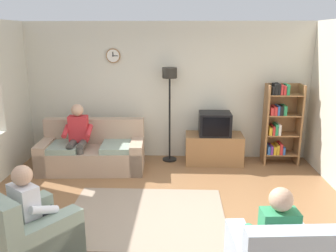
% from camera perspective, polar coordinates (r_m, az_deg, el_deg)
% --- Properties ---
extents(ground_plane, '(12.00, 12.00, 0.00)m').
position_cam_1_polar(ground_plane, '(4.88, -1.43, -15.32)').
color(ground_plane, '#8C603D').
extents(back_wall_assembly, '(6.20, 0.17, 2.70)m').
position_cam_1_polar(back_wall_assembly, '(6.96, -0.12, 5.78)').
color(back_wall_assembly, beige).
rests_on(back_wall_assembly, ground_plane).
extents(couch, '(1.95, 0.99, 0.90)m').
position_cam_1_polar(couch, '(6.62, -12.35, -4.34)').
color(couch, tan).
rests_on(couch, ground_plane).
extents(tv_stand, '(1.10, 0.56, 0.58)m').
position_cam_1_polar(tv_stand, '(6.84, 7.56, -3.70)').
color(tv_stand, olive).
rests_on(tv_stand, ground_plane).
extents(tv, '(0.60, 0.49, 0.44)m').
position_cam_1_polar(tv, '(6.67, 7.73, 0.37)').
color(tv, black).
rests_on(tv, tv_stand).
extents(bookshelf, '(0.68, 0.36, 1.58)m').
position_cam_1_polar(bookshelf, '(6.99, 17.93, 0.64)').
color(bookshelf, olive).
rests_on(bookshelf, ground_plane).
extents(floor_lamp, '(0.28, 0.28, 1.85)m').
position_cam_1_polar(floor_lamp, '(6.63, 0.27, 6.20)').
color(floor_lamp, black).
rests_on(floor_lamp, ground_plane).
extents(armchair_near_window, '(1.17, 1.18, 0.90)m').
position_cam_1_polar(armchair_near_window, '(4.31, -22.01, -16.44)').
color(armchair_near_window, gray).
rests_on(armchair_near_window, ground_plane).
extents(area_rug, '(2.20, 1.70, 0.01)m').
position_cam_1_polar(area_rug, '(4.99, -3.71, -14.54)').
color(area_rug, gray).
rests_on(area_rug, ground_plane).
extents(person_on_couch, '(0.53, 0.55, 1.24)m').
position_cam_1_polar(person_on_couch, '(6.46, -14.70, -1.36)').
color(person_on_couch, red).
rests_on(person_on_couch, ground_plane).
extents(person_in_left_armchair, '(0.62, 0.64, 1.12)m').
position_cam_1_polar(person_in_left_armchair, '(4.20, -21.35, -12.35)').
color(person_in_left_armchair, silver).
rests_on(person_in_left_armchair, ground_plane).
extents(person_in_right_armchair, '(0.53, 0.56, 1.12)m').
position_cam_1_polar(person_in_right_armchair, '(3.61, 17.15, -16.63)').
color(person_in_right_armchair, '#338C59').
rests_on(person_in_right_armchair, ground_plane).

